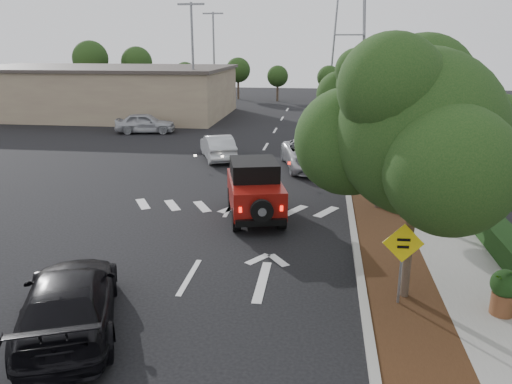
% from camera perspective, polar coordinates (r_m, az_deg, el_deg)
% --- Properties ---
extents(ground, '(120.00, 120.00, 0.00)m').
position_cam_1_polar(ground, '(13.89, -7.62, -9.60)').
color(ground, black).
rests_on(ground, ground).
extents(curb, '(0.20, 70.00, 0.15)m').
position_cam_1_polar(curb, '(24.76, 10.13, 2.29)').
color(curb, '#9E9B93').
rests_on(curb, ground).
extents(planting_strip, '(1.80, 70.00, 0.12)m').
position_cam_1_polar(planting_strip, '(24.83, 12.43, 2.16)').
color(planting_strip, black).
rests_on(planting_strip, ground).
extents(sidewalk, '(2.00, 70.00, 0.12)m').
position_cam_1_polar(sidewalk, '(25.06, 16.76, 1.97)').
color(sidewalk, gray).
rests_on(sidewalk, ground).
extents(hedge, '(0.80, 70.00, 0.80)m').
position_cam_1_polar(hedge, '(25.25, 19.96, 2.57)').
color(hedge, black).
rests_on(hedge, ground).
extents(commercial_building, '(22.00, 12.00, 4.00)m').
position_cam_1_polar(commercial_building, '(46.45, -17.41, 10.84)').
color(commercial_building, '#87725D').
rests_on(commercial_building, ground).
extents(transmission_tower, '(7.00, 4.00, 28.00)m').
position_cam_1_polar(transmission_tower, '(60.35, 10.25, 10.59)').
color(transmission_tower, slate).
rests_on(transmission_tower, ground).
extents(street_tree_near, '(3.80, 3.80, 5.92)m').
position_cam_1_polar(street_tree_near, '(13.18, 16.50, -11.70)').
color(street_tree_near, '#143311').
rests_on(street_tree_near, ground).
extents(street_tree_mid, '(3.20, 3.20, 5.32)m').
position_cam_1_polar(street_tree_mid, '(19.58, 13.61, -2.01)').
color(street_tree_mid, '#143311').
rests_on(street_tree_mid, ground).
extents(street_tree_far, '(3.40, 3.40, 5.62)m').
position_cam_1_polar(street_tree_far, '(25.81, 12.26, 2.58)').
color(street_tree_far, '#143311').
rests_on(street_tree_far, ground).
extents(light_pole_a, '(2.00, 0.22, 9.00)m').
position_cam_1_polar(light_pole_a, '(39.74, -6.96, 7.69)').
color(light_pole_a, slate).
rests_on(light_pole_a, ground).
extents(light_pole_b, '(2.00, 0.22, 9.00)m').
position_cam_1_polar(light_pole_b, '(51.53, -4.70, 9.79)').
color(light_pole_b, slate).
rests_on(light_pole_b, ground).
extents(red_jeep, '(2.61, 4.21, 2.06)m').
position_cam_1_polar(red_jeep, '(18.09, -0.20, 0.41)').
color(red_jeep, black).
rests_on(red_jeep, ground).
extents(silver_suv_ahead, '(3.32, 5.36, 1.39)m').
position_cam_1_polar(silver_suv_ahead, '(25.38, 6.04, 4.24)').
color(silver_suv_ahead, '#B3B5BB').
rests_on(silver_suv_ahead, ground).
extents(black_suv_oncoming, '(3.61, 5.21, 1.40)m').
position_cam_1_polar(black_suv_oncoming, '(11.89, -20.57, -11.55)').
color(black_suv_oncoming, black).
rests_on(black_suv_oncoming, ground).
extents(silver_sedan_oncoming, '(2.82, 4.32, 1.34)m').
position_cam_1_polar(silver_sedan_oncoming, '(27.41, -4.40, 5.17)').
color(silver_sedan_oncoming, '#B8BCC1').
rests_on(silver_sedan_oncoming, ground).
extents(parked_suv, '(4.35, 2.31, 1.41)m').
position_cam_1_polar(parked_suv, '(36.31, -12.54, 7.70)').
color(parked_suv, '#ADAFB5').
rests_on(parked_suv, ground).
extents(speed_hump_sign, '(0.96, 0.09, 2.04)m').
position_cam_1_polar(speed_hump_sign, '(12.20, 16.38, -6.72)').
color(speed_hump_sign, slate).
rests_on(speed_hump_sign, ground).
extents(terracotta_planter, '(0.66, 0.66, 1.15)m').
position_cam_1_polar(terracotta_planter, '(12.84, 26.57, -9.78)').
color(terracotta_planter, brown).
rests_on(terracotta_planter, ground).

